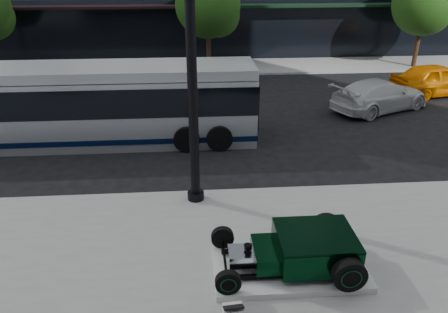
{
  "coord_description": "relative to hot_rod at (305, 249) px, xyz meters",
  "views": [
    {
      "loc": [
        -0.1,
        -13.56,
        6.63
      ],
      "look_at": [
        0.79,
        -1.95,
        1.2
      ],
      "focal_mm": 35.0,
      "sensor_mm": 36.0,
      "label": 1
    }
  ],
  "objects": [
    {
      "name": "yellow_taxi",
      "position": [
        10.08,
        13.1,
        0.11
      ],
      "size": [
        5.03,
        2.72,
        1.62
      ],
      "primitive_type": "imported",
      "rotation": [
        0.0,
        0.0,
        1.75
      ],
      "color": "orange",
      "rests_on": "ground"
    },
    {
      "name": "sidewalk_far",
      "position": [
        -2.3,
        19.83,
        -0.64
      ],
      "size": [
        70.0,
        4.0,
        0.12
      ],
      "primitive_type": "cube",
      "color": "gray",
      "rests_on": "ground"
    },
    {
      "name": "street_trees",
      "position": [
        -1.15,
        18.9,
        3.07
      ],
      "size": [
        29.8,
        3.8,
        5.7
      ],
      "color": "black",
      "rests_on": "sidewalk_far"
    },
    {
      "name": "info_plaque",
      "position": [
        -1.72,
        -1.27,
        -0.45
      ],
      "size": [
        0.43,
        0.34,
        0.31
      ],
      "color": "silver",
      "rests_on": "sidewalk_near"
    },
    {
      "name": "hot_rod",
      "position": [
        0.0,
        0.0,
        0.0
      ],
      "size": [
        3.22,
        2.0,
        0.81
      ],
      "color": "black",
      "rests_on": "display_plinth"
    },
    {
      "name": "ground",
      "position": [
        -2.3,
        5.83,
        -0.7
      ],
      "size": [
        120.0,
        120.0,
        0.0
      ],
      "primitive_type": "plane",
      "color": "black",
      "rests_on": "ground"
    },
    {
      "name": "white_sedan",
      "position": [
        6.23,
        11.02,
        0.02
      ],
      "size": [
        5.3,
        3.86,
        1.43
      ],
      "primitive_type": "imported",
      "rotation": [
        0.0,
        0.0,
        2.0
      ],
      "color": "silver",
      "rests_on": "ground"
    },
    {
      "name": "display_plinth",
      "position": [
        -0.33,
        -0.0,
        -0.5
      ],
      "size": [
        3.4,
        1.8,
        0.15
      ],
      "primitive_type": "cube",
      "color": "silver",
      "rests_on": "sidewalk_near"
    },
    {
      "name": "transit_bus",
      "position": [
        -6.02,
        8.3,
        0.79
      ],
      "size": [
        12.12,
        2.88,
        2.92
      ],
      "color": "silver",
      "rests_on": "ground"
    },
    {
      "name": "lamppost",
      "position": [
        -2.38,
        3.34,
        3.45
      ],
      "size": [
        0.48,
        0.48,
        8.72
      ],
      "color": "black",
      "rests_on": "sidewalk_near"
    }
  ]
}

